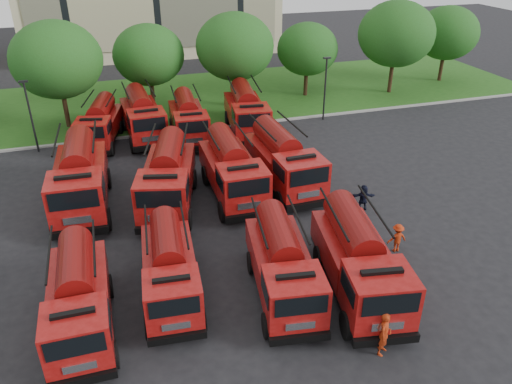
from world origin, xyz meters
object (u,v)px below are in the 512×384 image
at_px(fire_truck_0, 78,297).
at_px(fire_truck_4, 80,177).
at_px(firefighter_0, 381,352).
at_px(firefighter_5, 362,209).
at_px(fire_truck_1, 170,268).
at_px(firefighter_2, 352,274).
at_px(fire_truck_7, 283,160).
at_px(fire_truck_3, 359,259).
at_px(fire_truck_9, 143,116).
at_px(fire_truck_10, 188,118).
at_px(fire_truck_8, 100,123).
at_px(fire_truck_2, 283,264).
at_px(fire_truck_6, 232,169).
at_px(firefighter_3, 395,251).
at_px(firefighter_4, 72,303).
at_px(fire_truck_5, 168,177).
at_px(fire_truck_11, 246,111).

height_order(fire_truck_0, fire_truck_4, fire_truck_4).
xyz_separation_m(firefighter_0, firefighter_5, (4.42, 9.85, 0.00)).
bearing_deg(fire_truck_1, firefighter_2, -1.90).
height_order(fire_truck_7, firefighter_0, fire_truck_7).
bearing_deg(fire_truck_3, fire_truck_9, 117.96).
bearing_deg(fire_truck_10, fire_truck_8, 174.18).
height_order(fire_truck_1, firefighter_2, fire_truck_1).
distance_m(fire_truck_2, firefighter_2, 3.90).
distance_m(fire_truck_3, fire_truck_10, 20.04).
bearing_deg(fire_truck_1, fire_truck_2, -10.64).
relative_size(fire_truck_1, firefighter_0, 3.46).
distance_m(fire_truck_6, fire_truck_8, 12.77).
bearing_deg(fire_truck_0, firefighter_0, -23.71).
bearing_deg(fire_truck_8, firefighter_3, -41.62).
bearing_deg(firefighter_0, fire_truck_6, 58.82).
relative_size(fire_truck_6, firefighter_3, 5.02).
bearing_deg(fire_truck_1, firefighter_4, 174.22).
relative_size(fire_truck_2, fire_truck_7, 0.91).
bearing_deg(fire_truck_8, fire_truck_9, 16.21).
height_order(fire_truck_5, firefighter_3, fire_truck_5).
bearing_deg(firefighter_2, fire_truck_11, -14.36).
height_order(fire_truck_3, firefighter_3, fire_truck_3).
relative_size(fire_truck_5, firefighter_3, 5.38).
relative_size(fire_truck_3, fire_truck_8, 1.09).
bearing_deg(fire_truck_4, fire_truck_3, -42.34).
xyz_separation_m(firefighter_3, firefighter_5, (0.38, 4.16, 0.00)).
distance_m(fire_truck_4, fire_truck_9, 10.55).
bearing_deg(firefighter_3, firefighter_5, -92.60).
height_order(fire_truck_9, firefighter_0, fire_truck_9).
xyz_separation_m(firefighter_0, firefighter_4, (-11.18, 6.42, 0.00)).
bearing_deg(fire_truck_8, fire_truck_11, 6.26).
xyz_separation_m(fire_truck_0, fire_truck_5, (4.82, 8.96, 0.24)).
relative_size(fire_truck_10, firefighter_3, 4.67).
relative_size(fire_truck_2, firefighter_4, 3.59).
distance_m(fire_truck_3, fire_truck_9, 22.03).
height_order(fire_truck_9, firefighter_3, fire_truck_9).
bearing_deg(fire_truck_6, fire_truck_11, 69.76).
relative_size(fire_truck_10, firefighter_5, 4.65).
bearing_deg(fire_truck_11, fire_truck_1, -108.39).
relative_size(fire_truck_6, fire_truck_7, 0.98).
bearing_deg(fire_truck_6, firefighter_2, -69.05).
height_order(fire_truck_2, fire_truck_10, fire_truck_10).
bearing_deg(fire_truck_3, firefighter_5, 69.50).
height_order(fire_truck_7, firefighter_4, fire_truck_7).
distance_m(fire_truck_0, fire_truck_7, 14.93).
relative_size(fire_truck_5, fire_truck_11, 1.03).
height_order(fire_truck_3, fire_truck_4, fire_truck_4).
height_order(fire_truck_7, firefighter_3, fire_truck_7).
relative_size(fire_truck_8, fire_truck_10, 0.99).
height_order(fire_truck_5, firefighter_2, fire_truck_5).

